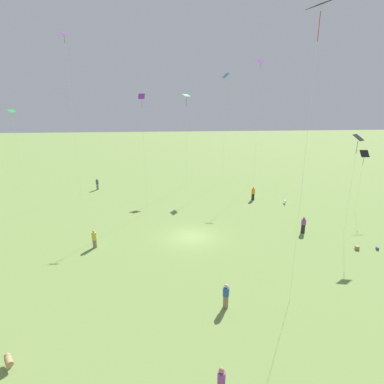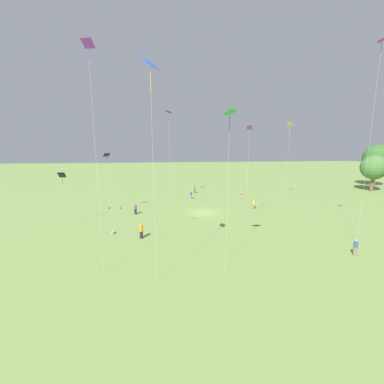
# 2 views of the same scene
# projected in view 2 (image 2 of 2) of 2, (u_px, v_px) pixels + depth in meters

# --- Properties ---
(ground_plane) EXTENTS (240.00, 240.00, 0.00)m
(ground_plane) POSITION_uv_depth(u_px,v_px,m) (204.00, 212.00, 43.07)
(ground_plane) COLOR #7A994C
(tree_0) EXTENTS (7.09, 7.09, 11.23)m
(tree_0) POSITION_uv_depth(u_px,v_px,m) (378.00, 158.00, 67.99)
(tree_0) COLOR brown
(tree_0) RESTS_ON ground_plane
(tree_1) EXTENTS (5.92, 5.92, 8.82)m
(tree_1) POSITION_uv_depth(u_px,v_px,m) (374.00, 167.00, 61.20)
(tree_1) COLOR brown
(tree_1) RESTS_ON ground_plane
(person_0) EXTENTS (0.55, 0.55, 1.74)m
(person_0) POSITION_uv_depth(u_px,v_px,m) (355.00, 248.00, 26.24)
(person_0) COLOR #847056
(person_0) RESTS_ON ground_plane
(person_1) EXTENTS (0.66, 0.66, 1.70)m
(person_1) POSITION_uv_depth(u_px,v_px,m) (135.00, 209.00, 41.82)
(person_1) COLOR #232328
(person_1) RESTS_ON ground_plane
(person_2) EXTENTS (0.42, 0.42, 1.79)m
(person_2) POSITION_uv_depth(u_px,v_px,m) (195.00, 189.00, 59.62)
(person_2) COLOR #4C4C51
(person_2) RESTS_ON ground_plane
(person_3) EXTENTS (0.53, 0.53, 1.70)m
(person_3) POSITION_uv_depth(u_px,v_px,m) (191.00, 195.00, 53.42)
(person_3) COLOR #847056
(person_3) RESTS_ON ground_plane
(person_4) EXTENTS (0.49, 0.49, 1.87)m
(person_4) POSITION_uv_depth(u_px,v_px,m) (141.00, 231.00, 31.09)
(person_4) COLOR #232328
(person_4) RESTS_ON ground_plane
(person_5) EXTENTS (0.51, 0.51, 1.71)m
(person_5) POSITION_uv_depth(u_px,v_px,m) (254.00, 204.00, 45.24)
(person_5) COLOR #847056
(person_5) RESTS_ON ground_plane
(kite_1) EXTENTS (1.31, 1.27, 17.66)m
(kite_1) POSITION_uv_depth(u_px,v_px,m) (168.00, 115.00, 49.73)
(kite_1) COLOR black
(kite_1) RESTS_ON ground_plane
(kite_2) EXTENTS (1.27, 1.21, 15.33)m
(kite_2) POSITION_uv_depth(u_px,v_px,m) (290.00, 127.00, 49.45)
(kite_2) COLOR yellow
(kite_2) RESTS_ON ground_plane
(kite_3) EXTENTS (1.41, 1.33, 17.26)m
(kite_3) POSITION_uv_depth(u_px,v_px,m) (150.00, 74.00, 18.14)
(kite_3) COLOR blue
(kite_3) RESTS_ON ground_plane
(kite_4) EXTENTS (0.53, 0.75, 13.73)m
(kite_4) POSITION_uv_depth(u_px,v_px,m) (249.00, 135.00, 34.00)
(kite_4) COLOR purple
(kite_4) RESTS_ON ground_plane
(kite_5) EXTENTS (1.05, 1.06, 21.38)m
(kite_5) POSITION_uv_depth(u_px,v_px,m) (380.00, 60.00, 25.14)
(kite_5) COLOR purple
(kite_5) RESTS_ON ground_plane
(kite_6) EXTENTS (0.70, 1.00, 7.56)m
(kite_6) POSITION_uv_depth(u_px,v_px,m) (62.00, 176.00, 34.76)
(kite_6) COLOR black
(kite_6) RESTS_ON ground_plane
(kite_7) EXTENTS (1.17, 1.22, 9.91)m
(kite_7) POSITION_uv_depth(u_px,v_px,m) (107.00, 157.00, 40.28)
(kite_7) COLOR black
(kite_7) RESTS_ON ground_plane
(kite_8) EXTENTS (0.89, 1.01, 19.07)m
(kite_8) POSITION_uv_depth(u_px,v_px,m) (89.00, 61.00, 19.55)
(kite_8) COLOR purple
(kite_8) RESTS_ON ground_plane
(kite_9) EXTENTS (1.32, 1.34, 14.09)m
(kite_9) POSITION_uv_depth(u_px,v_px,m) (230.00, 119.00, 21.19)
(kite_9) COLOR green
(kite_9) RESTS_ON ground_plane
(dog_0) EXTENTS (0.81, 0.34, 0.46)m
(dog_0) POSITION_uv_depth(u_px,v_px,m) (113.00, 232.00, 32.71)
(dog_0) COLOR silver
(dog_0) RESTS_ON ground_plane
(dog_1) EXTENTS (0.77, 0.65, 0.60)m
(dog_1) POSITION_uv_depth(u_px,v_px,m) (241.00, 193.00, 58.08)
(dog_1) COLOR tan
(dog_1) RESTS_ON ground_plane
(picnic_bag_0) EXTENTS (0.40, 0.42, 0.34)m
(picnic_bag_0) POSITION_uv_depth(u_px,v_px,m) (120.00, 208.00, 45.52)
(picnic_bag_0) COLOR #A58459
(picnic_bag_0) RESTS_ON ground_plane
(picnic_bag_1) EXTENTS (0.36, 0.30, 0.23)m
(picnic_bag_1) POSITION_uv_depth(u_px,v_px,m) (109.00, 208.00, 45.53)
(picnic_bag_1) COLOR #33518C
(picnic_bag_1) RESTS_ON ground_plane
(picnic_bag_2) EXTENTS (0.42, 0.24, 0.37)m
(picnic_bag_2) POSITION_uv_depth(u_px,v_px,m) (241.00, 193.00, 59.57)
(picnic_bag_2) COLOR #A58459
(picnic_bag_2) RESTS_ON ground_plane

